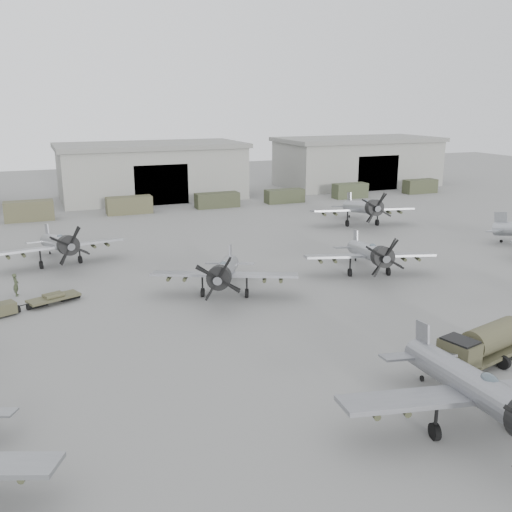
{
  "coord_description": "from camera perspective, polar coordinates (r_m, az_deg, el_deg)",
  "views": [
    {
      "loc": [
        -18.76,
        -28.62,
        15.1
      ],
      "look_at": [
        -1.4,
        14.21,
        2.5
      ],
      "focal_mm": 40.0,
      "sensor_mm": 36.0,
      "label": 1
    }
  ],
  "objects": [
    {
      "name": "ground",
      "position": [
        37.41,
        10.34,
        -8.82
      ],
      "size": [
        220.0,
        220.0,
        0.0
      ],
      "primitive_type": "plane",
      "color": "slate",
      "rests_on": "ground"
    },
    {
      "name": "support_truck_4",
      "position": [
        83.9,
        -3.9,
        5.6
      ],
      "size": [
        6.41,
        2.2,
        2.16
      ],
      "primitive_type": "cube",
      "color": "#353925",
      "rests_on": "ground"
    },
    {
      "name": "support_truck_6",
      "position": [
        93.26,
        9.39,
        6.46
      ],
      "size": [
        5.58,
        2.2,
        2.36
      ],
      "primitive_type": "cube",
      "color": "#3B422B",
      "rests_on": "ground"
    },
    {
      "name": "aircraft_far_0",
      "position": [
        56.46,
        -19.05,
        1.16
      ],
      "size": [
        12.02,
        10.82,
        4.77
      ],
      "rotation": [
        0.0,
        0.0,
        0.16
      ],
      "color": "gray",
      "rests_on": "ground"
    },
    {
      "name": "support_truck_7",
      "position": [
        101.01,
        16.09,
        6.72
      ],
      "size": [
        5.78,
        2.2,
        2.29
      ],
      "primitive_type": "cube",
      "color": "#3A3E28",
      "rests_on": "ground"
    },
    {
      "name": "hangar_right",
      "position": [
        107.43,
        10.09,
        9.29
      ],
      "size": [
        29.0,
        14.8,
        8.7
      ],
      "color": "gray",
      "rests_on": "ground"
    },
    {
      "name": "ground_crew",
      "position": [
        49.4,
        -22.88,
        -2.66
      ],
      "size": [
        0.47,
        0.7,
        1.85
      ],
      "primitive_type": "imported",
      "rotation": [
        0.0,
        0.0,
        1.52
      ],
      "color": "#353C27",
      "rests_on": "ground"
    },
    {
      "name": "support_truck_5",
      "position": [
        87.85,
        2.87,
        6.01
      ],
      "size": [
        5.98,
        2.2,
        2.05
      ],
      "primitive_type": "cube",
      "color": "#373C27",
      "rests_on": "ground"
    },
    {
      "name": "support_truck_2",
      "position": [
        79.82,
        -21.75,
        4.21
      ],
      "size": [
        6.11,
        2.2,
        2.62
      ],
      "primitive_type": "cube",
      "color": "#49472F",
      "rests_on": "ground"
    },
    {
      "name": "tug_trailer",
      "position": [
        45.78,
        -22.33,
        -4.52
      ],
      "size": [
        6.76,
        3.66,
        1.36
      ],
      "rotation": [
        0.0,
        0.0,
        0.37
      ],
      "color": "#43422C",
      "rests_on": "ground"
    },
    {
      "name": "hangar_center",
      "position": [
        93.12,
        -10.41,
        8.39
      ],
      "size": [
        29.0,
        14.8,
        8.7
      ],
      "color": "gray",
      "rests_on": "ground"
    },
    {
      "name": "aircraft_near_1",
      "position": [
        28.54,
        21.48,
        -12.4
      ],
      "size": [
        13.07,
        11.77,
        5.19
      ],
      "rotation": [
        0.0,
        0.0,
        -0.21
      ],
      "color": "gray",
      "rests_on": "ground"
    },
    {
      "name": "support_truck_3",
      "position": [
        80.89,
        -12.56,
        4.98
      ],
      "size": [
        6.2,
        2.2,
        2.38
      ],
      "primitive_type": "cube",
      "color": "#4A4830",
      "rests_on": "ground"
    },
    {
      "name": "fuel_tanker",
      "position": [
        36.2,
        21.74,
        -8.15
      ],
      "size": [
        6.6,
        3.95,
        2.42
      ],
      "rotation": [
        0.0,
        0.0,
        0.25
      ],
      "color": "#44422C",
      "rests_on": "ground"
    },
    {
      "name": "aircraft_mid_1",
      "position": [
        44.86,
        -3.2,
        -1.58
      ],
      "size": [
        11.41,
        10.35,
        4.68
      ],
      "rotation": [
        0.0,
        0.0,
        -0.43
      ],
      "color": "gray",
      "rests_on": "ground"
    },
    {
      "name": "aircraft_mid_2",
      "position": [
        51.32,
        11.38,
        0.29
      ],
      "size": [
        11.63,
        10.47,
        4.65
      ],
      "rotation": [
        0.0,
        0.0,
        -0.3
      ],
      "color": "gray",
      "rests_on": "ground"
    },
    {
      "name": "aircraft_far_1",
      "position": [
        72.05,
        10.69,
        4.79
      ],
      "size": [
        12.96,
        11.67,
        5.15
      ],
      "rotation": [
        0.0,
        0.0,
        -0.24
      ],
      "color": "#919499",
      "rests_on": "ground"
    }
  ]
}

